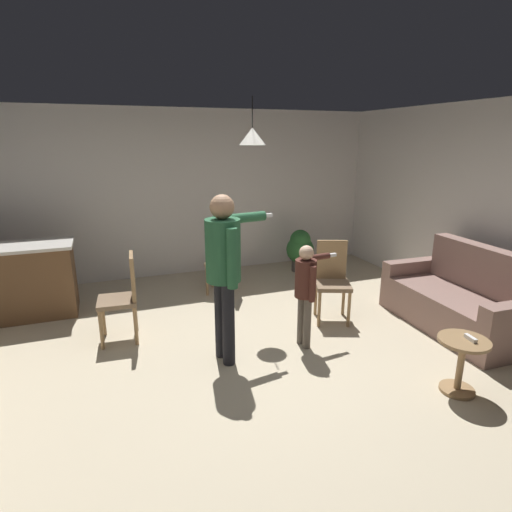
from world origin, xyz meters
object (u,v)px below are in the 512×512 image
person_adult (225,261)px  dining_chair_centre_back (332,278)px  kitchen_counter (24,281)px  potted_plant_corner (300,249)px  spare_remote_on_table (471,338)px  person_child (306,285)px  couch_floral (459,301)px  dining_chair_by_counter (226,257)px  dining_chair_near_wall (124,294)px  side_table_by_couch (461,359)px

person_adult → dining_chair_centre_back: (1.54, 0.53, -0.52)m
kitchen_counter → potted_plant_corner: bearing=6.7°
spare_remote_on_table → person_child: bearing=125.9°
person_child → dining_chair_centre_back: bearing=124.0°
couch_floral → dining_chair_centre_back: 1.53m
person_adult → dining_chair_by_counter: person_adult is taller
couch_floral → spare_remote_on_table: (-1.01, -1.08, 0.21)m
couch_floral → kitchen_counter: size_ratio=1.46×
kitchen_counter → dining_chair_centre_back: size_ratio=1.26×
dining_chair_by_counter → dining_chair_centre_back: size_ratio=1.00×
person_adult → dining_chair_near_wall: 1.37m
person_adult → dining_chair_centre_back: size_ratio=1.72×
person_child → dining_chair_by_counter: size_ratio=1.15×
side_table_by_couch → dining_chair_near_wall: 3.48m
couch_floral → dining_chair_centre_back: bearing=62.3°
kitchen_counter → person_child: size_ratio=1.10×
couch_floral → spare_remote_on_table: couch_floral is taller
dining_chair_by_counter → dining_chair_near_wall: 1.85m
dining_chair_near_wall → kitchen_counter: bearing=50.2°
kitchen_counter → dining_chair_near_wall: bearing=-44.0°
dining_chair_centre_back → side_table_by_couch: bearing=119.9°
dining_chair_by_counter → person_adult: bearing=-169.5°
kitchen_counter → person_adult: size_ratio=0.73×
dining_chair_by_counter → dining_chair_near_wall: size_ratio=1.00×
dining_chair_near_wall → dining_chair_centre_back: same height
dining_chair_by_counter → dining_chair_near_wall: bearing=152.3°
side_table_by_couch → potted_plant_corner: potted_plant_corner is taller
person_child → potted_plant_corner: bearing=149.1°
kitchen_counter → side_table_by_couch: kitchen_counter is taller
side_table_by_couch → dining_chair_near_wall: bearing=142.3°
side_table_by_couch → dining_chair_centre_back: dining_chair_centre_back is taller
dining_chair_by_counter → spare_remote_on_table: dining_chair_by_counter is taller
person_child → potted_plant_corner: size_ratio=1.58×
kitchen_counter → spare_remote_on_table: kitchen_counter is taller
person_adult → dining_chair_near_wall: person_adult is taller
couch_floral → potted_plant_corner: (-0.80, 2.68, 0.07)m
person_adult → dining_chair_near_wall: bearing=-140.7°
couch_floral → kitchen_counter: 5.42m
person_child → dining_chair_centre_back: person_child is taller
kitchen_counter → dining_chair_near_wall: dining_chair_near_wall is taller
dining_chair_near_wall → dining_chair_centre_back: 2.51m
side_table_by_couch → person_child: 1.61m
couch_floral → side_table_by_couch: bearing=137.4°
couch_floral → dining_chair_centre_back: size_ratio=1.83×
person_adult → person_child: size_ratio=1.50×
spare_remote_on_table → couch_floral: bearing=46.9°
dining_chair_centre_back → person_child: bearing=61.4°
person_adult → person_child: (0.90, -0.01, -0.35)m
dining_chair_near_wall → dining_chair_centre_back: size_ratio=1.00×
side_table_by_couch → person_adult: size_ratio=0.30×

